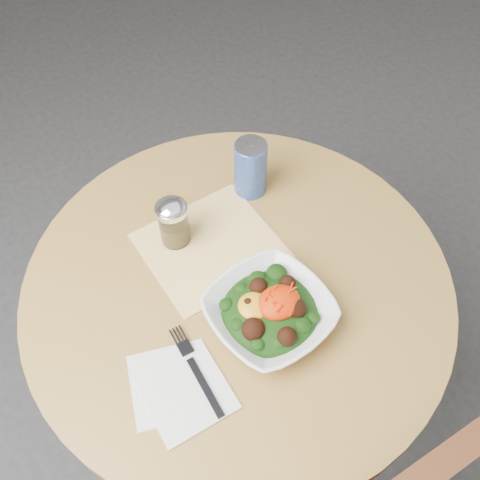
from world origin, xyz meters
The scene contains 8 objects.
ground centered at (0.00, 0.00, 0.00)m, with size 6.00×6.00×0.00m, color #2A2A2D.
table centered at (0.00, 0.00, 0.55)m, with size 0.90×0.90×0.75m.
cloth_napkin centered at (-0.01, 0.10, 0.75)m, with size 0.28×0.25×0.00m, color orange.
paper_napkins centered at (-0.22, -0.14, 0.75)m, with size 0.19×0.20×0.00m.
salad_bowl centered at (0.00, -0.11, 0.78)m, with size 0.26×0.26×0.09m.
fork centered at (-0.17, -0.12, 0.76)m, with size 0.03×0.20×0.00m.
spice_shaker centered at (-0.06, 0.16, 0.81)m, with size 0.07×0.07×0.12m.
beverage_can centered at (0.16, 0.20, 0.82)m, with size 0.08×0.08×0.14m.
Camera 1 is at (-0.32, -0.51, 1.70)m, focal length 40.00 mm.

